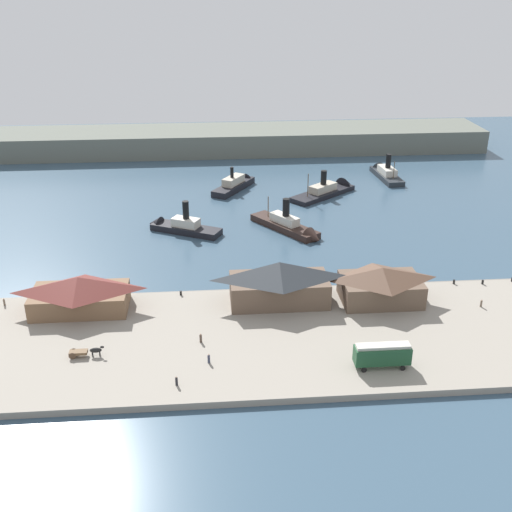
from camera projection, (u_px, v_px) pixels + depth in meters
name	position (u px, v px, depth m)	size (l,w,h in m)	color
ground_plane	(268.00, 285.00, 130.62)	(320.00, 320.00, 0.00)	#385166
quay_promenade	(280.00, 338.00, 110.40)	(110.00, 36.00, 1.20)	gray
seawall_edge	(269.00, 291.00, 127.14)	(110.00, 0.80, 1.00)	slate
ferry_shed_east_terminal	(79.00, 293.00, 117.21)	(18.21, 9.92, 6.86)	brown
ferry_shed_customs_shed	(279.00, 282.00, 119.65)	(19.25, 9.43, 8.53)	brown
ferry_shed_central_terminal	(381.00, 284.00, 120.52)	(15.55, 10.31, 7.03)	brown
street_tram	(382.00, 354.00, 100.25)	(9.09, 2.76, 4.26)	#1E4C2D
horse_cart	(85.00, 352.00, 103.70)	(5.82, 1.50, 1.87)	brown
pedestrian_at_waters_edge	(209.00, 359.00, 102.02)	(0.42, 0.42, 1.71)	#33384C
pedestrian_by_tram	(177.00, 381.00, 96.45)	(0.41, 0.41, 1.65)	#232328
pedestrian_standing_center	(481.00, 303.00, 119.33)	(0.38, 0.38, 1.54)	#6B5B4C
pedestrian_near_west_shed	(4.00, 302.00, 119.83)	(0.37, 0.37, 1.51)	#6B5B4C
pedestrian_walking_west	(201.00, 338.00, 107.75)	(0.43, 0.43, 1.75)	#4C3D33
mooring_post_center_east	(454.00, 282.00, 128.30)	(0.44, 0.44, 0.90)	black
mooring_post_east	(181.00, 293.00, 123.79)	(0.44, 0.44, 0.90)	black
mooring_post_center_west	(512.00, 279.00, 129.32)	(0.44, 0.44, 0.90)	black
mooring_post_west	(483.00, 282.00, 128.20)	(0.44, 0.44, 0.90)	black
ferry_outer_harbor	(237.00, 184.00, 189.06)	(14.61, 19.43, 8.56)	black
ferry_approaching_east	(179.00, 226.00, 157.41)	(19.76, 13.30, 9.76)	black
ferry_departing_north	(331.00, 189.00, 185.06)	(22.71, 20.09, 10.29)	black
ferry_moored_east	(384.00, 172.00, 200.14)	(6.55, 20.63, 9.57)	#23282D
ferry_mid_harbor	(291.00, 227.00, 156.80)	(17.31, 21.50, 9.78)	black
far_headland	(238.00, 140.00, 228.80)	(180.00, 24.00, 8.00)	#60665B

